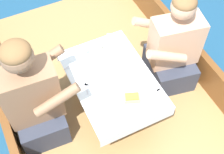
# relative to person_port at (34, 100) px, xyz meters

# --- Properties ---
(ground_plane) EXTENTS (60.00, 60.00, 0.00)m
(ground_plane) POSITION_rel_person_port_xyz_m (0.60, 0.00, -0.72)
(ground_plane) COLOR navy
(boat_deck) EXTENTS (1.77, 2.87, 0.30)m
(boat_deck) POSITION_rel_person_port_xyz_m (0.60, 0.00, -0.57)
(boat_deck) COLOR #A87F4C
(boat_deck) RESTS_ON ground_plane
(gunwale_port) EXTENTS (0.06, 2.87, 0.31)m
(gunwale_port) POSITION_rel_person_port_xyz_m (-0.25, 0.00, -0.26)
(gunwale_port) COLOR brown
(gunwale_port) RESTS_ON boat_deck
(gunwale_starboard) EXTENTS (0.06, 2.87, 0.31)m
(gunwale_starboard) POSITION_rel_person_port_xyz_m (1.46, 0.00, -0.26)
(gunwale_starboard) COLOR brown
(gunwale_starboard) RESTS_ON boat_deck
(cockpit_table) EXTENTS (0.60, 0.87, 0.40)m
(cockpit_table) POSITION_rel_person_port_xyz_m (0.60, -0.06, -0.05)
(cockpit_table) COLOR #B2B2B7
(cockpit_table) RESTS_ON boat_deck
(person_port) EXTENTS (0.54, 0.47, 1.02)m
(person_port) POSITION_rel_person_port_xyz_m (0.00, 0.00, 0.00)
(person_port) COLOR #333847
(person_port) RESTS_ON boat_deck
(person_starboard) EXTENTS (0.57, 0.52, 0.93)m
(person_starboard) POSITION_rel_person_port_xyz_m (1.20, 0.00, -0.05)
(person_starboard) COLOR #333847
(person_starboard) RESTS_ON boat_deck
(plate_sandwich) EXTENTS (0.21, 0.21, 0.01)m
(plate_sandwich) POSITION_rel_person_port_xyz_m (0.64, -0.30, -0.01)
(plate_sandwich) COLOR silver
(plate_sandwich) RESTS_ON cockpit_table
(plate_bread) EXTENTS (0.19, 0.19, 0.01)m
(plate_bread) POSITION_rel_person_port_xyz_m (0.60, -0.08, -0.01)
(plate_bread) COLOR silver
(plate_bread) RESTS_ON cockpit_table
(sandwich) EXTENTS (0.13, 0.11, 0.05)m
(sandwich) POSITION_rel_person_port_xyz_m (0.64, -0.30, 0.02)
(sandwich) COLOR tan
(sandwich) RESTS_ON plate_sandwich
(bowl_port_near) EXTENTS (0.11, 0.11, 0.04)m
(bowl_port_near) POSITION_rel_person_port_xyz_m (0.46, 0.13, 0.01)
(bowl_port_near) COLOR silver
(bowl_port_near) RESTS_ON cockpit_table
(bowl_starboard_near) EXTENTS (0.12, 0.12, 0.04)m
(bowl_starboard_near) POSITION_rel_person_port_xyz_m (0.39, -0.24, 0.01)
(bowl_starboard_near) COLOR silver
(bowl_starboard_near) RESTS_ON cockpit_table
(bowl_center_far) EXTENTS (0.12, 0.12, 0.04)m
(bowl_center_far) POSITION_rel_person_port_xyz_m (0.72, 0.12, 0.01)
(bowl_center_far) COLOR silver
(bowl_center_far) RESTS_ON cockpit_table
(coffee_cup_port) EXTENTS (0.09, 0.06, 0.06)m
(coffee_cup_port) POSITION_rel_person_port_xyz_m (0.50, 0.26, 0.02)
(coffee_cup_port) COLOR silver
(coffee_cup_port) RESTS_ON cockpit_table
(coffee_cup_starboard) EXTENTS (0.10, 0.07, 0.06)m
(coffee_cup_starboard) POSITION_rel_person_port_xyz_m (0.82, -0.04, 0.02)
(coffee_cup_starboard) COLOR silver
(coffee_cup_starboard) RESTS_ON cockpit_table
(tin_can) EXTENTS (0.07, 0.07, 0.05)m
(tin_can) POSITION_rel_person_port_xyz_m (0.63, 0.25, 0.01)
(tin_can) COLOR silver
(tin_can) RESTS_ON cockpit_table
(utensil_knife_port) EXTENTS (0.17, 0.06, 0.00)m
(utensil_knife_port) POSITION_rel_person_port_xyz_m (0.39, 0.20, -0.01)
(utensil_knife_port) COLOR silver
(utensil_knife_port) RESTS_ON cockpit_table
(utensil_knife_starboard) EXTENTS (0.14, 0.11, 0.00)m
(utensil_knife_starboard) POSITION_rel_person_port_xyz_m (0.84, 0.33, -0.01)
(utensil_knife_starboard) COLOR silver
(utensil_knife_starboard) RESTS_ON cockpit_table
(utensil_fork_port) EXTENTS (0.14, 0.12, 0.00)m
(utensil_fork_port) POSITION_rel_person_port_xyz_m (0.44, -0.07, -0.01)
(utensil_fork_port) COLOR silver
(utensil_fork_port) RESTS_ON cockpit_table
(utensil_spoon_center) EXTENTS (0.05, 0.17, 0.01)m
(utensil_spoon_center) POSITION_rel_person_port_xyz_m (0.40, -0.01, -0.01)
(utensil_spoon_center) COLOR silver
(utensil_spoon_center) RESTS_ON cockpit_table
(utensil_spoon_starboard) EXTENTS (0.17, 0.06, 0.01)m
(utensil_spoon_starboard) POSITION_rel_person_port_xyz_m (0.54, -0.31, -0.01)
(utensil_spoon_starboard) COLOR silver
(utensil_spoon_starboard) RESTS_ON cockpit_table
(utensil_fork_starboard) EXTENTS (0.17, 0.06, 0.00)m
(utensil_fork_starboard) POSITION_rel_person_port_xyz_m (0.82, -0.33, -0.01)
(utensil_fork_starboard) COLOR silver
(utensil_fork_starboard) RESTS_ON cockpit_table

